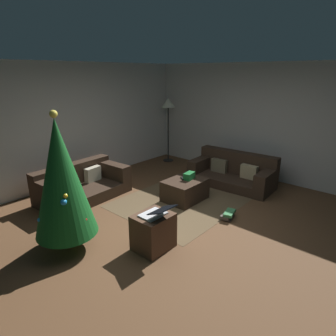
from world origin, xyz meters
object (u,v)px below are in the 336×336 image
Objects in this scene: couch_left at (81,185)px; gift_box at (189,176)px; book_stack at (228,215)px; side_table at (153,232)px; laptop at (156,213)px; ottoman at (185,190)px; tv_remote at (183,178)px; corner_lamp at (168,108)px; christmas_tree at (61,179)px; couch_right at (233,172)px.

couch_left is 7.24× the size of gift_box.
side_table is at bearing 166.81° from book_stack.
gift_box reaches higher than side_table.
gift_box is 1.85m from laptop.
laptop is at bearing -154.58° from ottoman.
side_table is (-1.69, -0.67, -0.21)m from gift_box.
tv_remote is 2.79m from corner_lamp.
side_table is at bearing -141.43° from corner_lamp.
corner_lamp is (3.35, 2.67, 1.22)m from side_table.
ottoman is 0.29m from gift_box.
couch_left is 4.09× the size of laptop.
couch_right is at bearing -7.34° from christmas_tree.
couch_left is 2.02m from tv_remote.
christmas_tree is 5.89× the size of book_stack.
book_stack is 3.82m from corner_lamp.
book_stack is (1.48, -0.35, -0.20)m from side_table.
christmas_tree reaches higher than ottoman.
couch_right is 3.03m from laptop.
corner_lamp is at bearing 39.26° from laptop.
gift_box is at bearing 23.43° from laptop.
corner_lamp is at bearing 23.16° from christmas_tree.
tv_remote is 0.09× the size of corner_lamp.
ottoman is at bearing -71.09° from tv_remote.
laptop is 0.25× the size of corner_lamp.
gift_box is (1.36, -1.65, 0.21)m from couch_left.
couch_right is at bearing 7.86° from side_table.
side_table is (0.80, -0.90, -0.80)m from christmas_tree.
corner_lamp reaches higher than laptop.
couch_left is 2.22× the size of ottoman.
ottoman is 2.40× the size of book_stack.
christmas_tree is (-3.77, 0.49, 0.79)m from couch_right.
couch_right reaches higher than gift_box.
book_stack is at bearing -96.18° from ottoman.
tv_remote is at bearing -132.30° from corner_lamp.
couch_left is at bearing 163.32° from tv_remote.
gift_box reaches higher than ottoman.
gift_box is 1.83m from side_table.
ottoman is 0.46× the size of corner_lamp.
gift_box is 0.56× the size of laptop.
tv_remote is (-0.08, 0.10, -0.05)m from gift_box.
laptop is (-1.59, -0.76, 0.38)m from ottoman.
couch_right is 1.41m from tv_remote.
corner_lamp is (0.37, 2.26, 1.21)m from couch_right.
side_table is (-1.61, -0.76, -0.16)m from tv_remote.
tv_remote is (0.02, 0.07, 0.21)m from ottoman.
christmas_tree is 1.13× the size of corner_lamp.
gift_box is at bearing -5.28° from christmas_tree.
laptop reaches higher than book_stack.
christmas_tree is (-1.12, -1.42, 0.80)m from couch_left.
christmas_tree is at bearing 129.57° from laptop.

